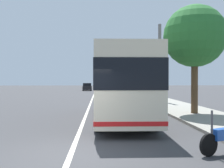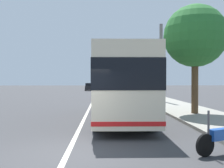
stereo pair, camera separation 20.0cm
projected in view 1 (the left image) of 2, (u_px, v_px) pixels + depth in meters
name	position (u px, v px, depth m)	size (l,w,h in m)	color
ground_plane	(71.00, 155.00, 7.54)	(220.00, 220.00, 0.00)	#38383A
sidewalk_curb	(188.00, 111.00, 17.85)	(110.00, 3.60, 0.14)	gray
lane_divider_line	(87.00, 112.00, 17.53)	(110.00, 0.16, 0.01)	silver
coach_bus	(121.00, 83.00, 14.38)	(10.53, 2.77, 3.53)	beige
car_behind_bus	(110.00, 93.00, 29.15)	(4.22, 1.84, 1.50)	red
car_side_street	(87.00, 87.00, 56.05)	(4.00, 2.10, 1.58)	black
roadside_tree_mid_block	(195.00, 37.00, 16.00)	(3.72, 3.72, 6.63)	brown
utility_pole	(160.00, 63.00, 25.37)	(0.30, 0.30, 7.46)	slate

